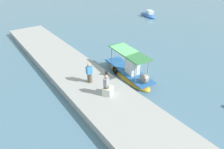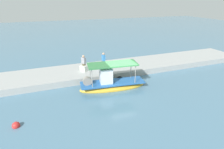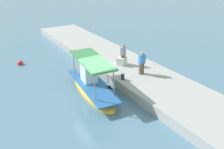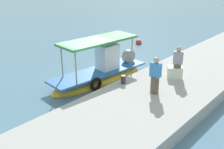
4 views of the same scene
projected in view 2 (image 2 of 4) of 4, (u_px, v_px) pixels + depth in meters
name	position (u px, v px, depth m)	size (l,w,h in m)	color
ground_plane	(122.00, 88.00, 16.79)	(120.00, 120.00, 0.00)	slate
dock_quay	(107.00, 69.00, 20.41)	(36.00, 4.53, 0.65)	#A7A9A7
main_fishing_boat	(111.00, 84.00, 16.69)	(6.33, 2.29, 2.81)	gold
fisherman_near_bollard	(84.00, 64.00, 18.99)	(0.52, 0.55, 1.71)	brown
fisherman_by_crate	(104.00, 61.00, 19.79)	(0.40, 0.50, 1.73)	brown
mooring_bollard	(110.00, 71.00, 18.54)	(0.24, 0.24, 0.42)	#2D2D33
cargo_crate	(84.00, 68.00, 19.07)	(0.77, 0.62, 0.60)	silver
marker_buoy	(16.00, 125.00, 11.74)	(0.51, 0.51, 0.51)	red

